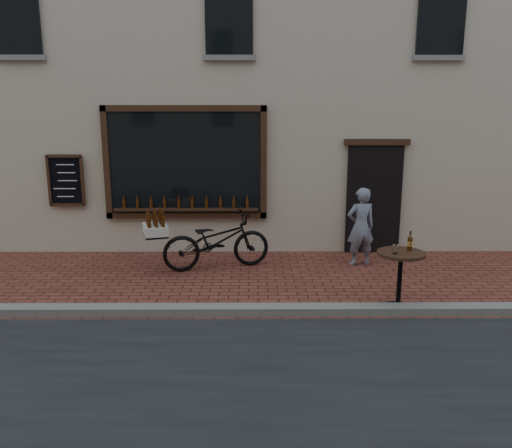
{
  "coord_description": "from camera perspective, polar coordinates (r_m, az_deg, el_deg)",
  "views": [
    {
      "loc": [
        -0.55,
        -6.51,
        2.81
      ],
      "look_at": [
        -0.5,
        1.2,
        1.1
      ],
      "focal_mm": 35.0,
      "sensor_mm": 36.0,
      "label": 1
    }
  ],
  "objects": [
    {
      "name": "ground",
      "position": [
        7.11,
        4.19,
        -10.8
      ],
      "size": [
        90.0,
        90.0,
        0.0
      ],
      "primitive_type": "plane",
      "color": "maroon",
      "rests_on": "ground"
    },
    {
      "name": "cargo_bicycle",
      "position": [
        9.18,
        -4.77,
        -1.89
      ],
      "size": [
        2.38,
        1.28,
        1.12
      ],
      "rotation": [
        0.0,
        0.0,
        1.87
      ],
      "color": "black",
      "rests_on": "ground"
    },
    {
      "name": "kerb",
      "position": [
        7.27,
        4.08,
        -9.75
      ],
      "size": [
        90.0,
        0.25,
        0.12
      ],
      "primitive_type": "cube",
      "color": "slate",
      "rests_on": "ground"
    },
    {
      "name": "bistro_table",
      "position": [
        7.51,
        16.18,
        -4.93
      ],
      "size": [
        0.68,
        0.68,
        1.17
      ],
      "color": "black",
      "rests_on": "ground"
    },
    {
      "name": "pedestrian",
      "position": [
        9.54,
        11.88,
        -0.3
      ],
      "size": [
        0.6,
        0.46,
        1.48
      ],
      "primitive_type": "imported",
      "rotation": [
        0.0,
        0.0,
        3.34
      ],
      "color": "slate",
      "rests_on": "ground"
    },
    {
      "name": "shop_building",
      "position": [
        13.2,
        2.22,
        22.05
      ],
      "size": [
        28.0,
        6.2,
        10.0
      ],
      "color": "#BBA993",
      "rests_on": "ground"
    }
  ]
}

